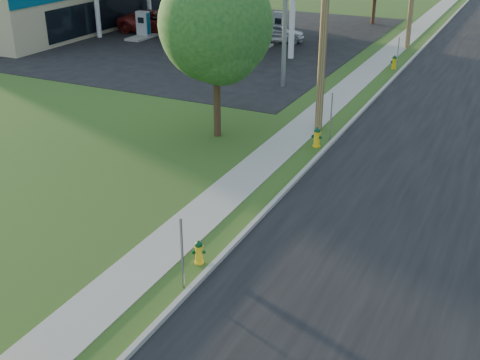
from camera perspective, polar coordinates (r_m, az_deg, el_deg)
name	(u,v)px	position (r m, az deg, el deg)	size (l,w,h in m)	color
road	(401,224)	(19.07, 14.99, -4.01)	(8.00, 120.00, 0.02)	black
curb	(280,196)	(19.99, 3.80, -1.56)	(0.15, 120.00, 0.15)	gray
sidewalk	(233,188)	(20.66, -0.69, -0.77)	(1.50, 120.00, 0.03)	#9C9A8F
forecourt	(188,36)	(45.92, -5.00, 13.47)	(26.00, 28.00, 0.02)	black
utility_pole_mid	(325,12)	(25.20, 8.04, 15.47)	(1.40, 0.32, 9.80)	brown
sign_post_near	(182,254)	(15.09, -5.51, -7.00)	(0.05, 0.04, 2.00)	gray
sign_post_mid	(331,116)	(24.97, 8.63, 5.98)	(0.05, 0.04, 2.00)	gray
sign_post_far	(398,55)	(36.40, 14.71, 11.39)	(0.05, 0.04, 2.00)	gray
fuel_pump_nw	(143,28)	(45.47, -9.15, 14.06)	(1.20, 3.20, 1.90)	gray
fuel_pump_ne	(256,39)	(41.08, 1.55, 13.22)	(1.20, 3.20, 1.90)	gray
fuel_pump_sw	(173,19)	(48.76, -6.41, 14.92)	(1.20, 3.20, 1.90)	gray
fuel_pump_se	(279,29)	(44.69, 3.75, 14.12)	(1.20, 3.20, 1.90)	gray
tree_verge	(217,30)	(24.18, -2.18, 14.04)	(4.54, 4.54, 6.88)	#372917
hydrant_near	(199,252)	(16.39, -3.91, -6.85)	(0.36, 0.33, 0.70)	yellow
hydrant_mid	(317,137)	(24.29, 7.30, 4.04)	(0.43, 0.39, 0.84)	yellow
hydrant_far	(394,62)	(37.23, 14.41, 10.76)	(0.42, 0.38, 0.82)	yellow
car_red	(157,22)	(47.37, -7.89, 14.66)	(2.69, 5.84, 1.62)	maroon
car_silver	(276,33)	(43.54, 3.45, 13.78)	(1.58, 3.93, 1.34)	silver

